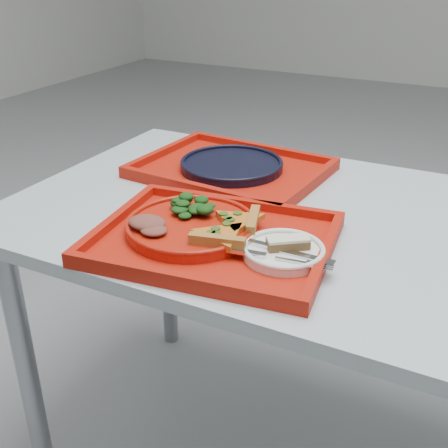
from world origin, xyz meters
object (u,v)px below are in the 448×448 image
at_px(tray_far, 232,171).
at_px(dinner_plate, 191,228).
at_px(navy_plate, 232,166).
at_px(dessert_bar, 288,243).
at_px(tray_main, 214,242).

distance_m(tray_far, dinner_plate, 0.36).
xyz_separation_m(navy_plate, dessert_bar, (0.29, -0.35, 0.02)).
relative_size(tray_far, navy_plate, 1.73).
relative_size(tray_main, navy_plate, 1.73).
height_order(dinner_plate, navy_plate, dinner_plate).
relative_size(navy_plate, dessert_bar, 3.22).
distance_m(tray_far, dessert_bar, 0.46).
xyz_separation_m(dinner_plate, dessert_bar, (0.20, -0.00, 0.02)).
bearing_deg(tray_far, dessert_bar, -46.09).
relative_size(dinner_plate, dessert_bar, 3.22).
bearing_deg(navy_plate, tray_main, -68.95).
height_order(tray_main, dessert_bar, dessert_bar).
distance_m(tray_far, navy_plate, 0.01).
height_order(tray_far, dinner_plate, dinner_plate).
xyz_separation_m(tray_main, dessert_bar, (0.15, 0.01, 0.03)).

